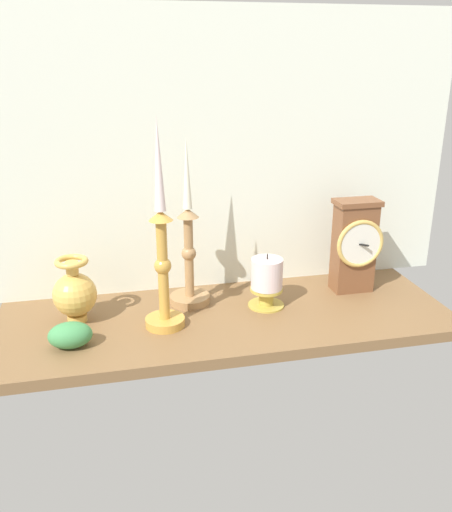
# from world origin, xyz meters

# --- Properties ---
(ground_plane) EXTENTS (1.00, 0.36, 0.02)m
(ground_plane) POSITION_xyz_m (0.00, 0.00, -0.01)
(ground_plane) COLOR brown
(back_wall) EXTENTS (1.20, 0.02, 0.65)m
(back_wall) POSITION_xyz_m (0.00, 0.18, 0.33)
(back_wall) COLOR silver
(back_wall) RESTS_ON ground_plane
(mantel_clock) EXTENTS (0.12, 0.08, 0.23)m
(mantel_clock) POSITION_xyz_m (0.33, 0.07, 0.12)
(mantel_clock) COLOR brown
(mantel_clock) RESTS_ON ground_plane
(candlestick_tall_left) EXTENTS (0.09, 0.09, 0.39)m
(candlestick_tall_left) POSITION_xyz_m (-0.07, 0.08, 0.12)
(candlestick_tall_left) COLOR #A47C4F
(candlestick_tall_left) RESTS_ON ground_plane
(candlestick_tall_center) EXTENTS (0.08, 0.08, 0.44)m
(candlestick_tall_center) POSITION_xyz_m (-0.14, -0.02, 0.16)
(candlestick_tall_center) COLOR gold
(candlestick_tall_center) RESTS_ON ground_plane
(brass_vase_bulbous) EXTENTS (0.09, 0.09, 0.14)m
(brass_vase_bulbous) POSITION_xyz_m (-0.32, 0.04, 0.07)
(brass_vase_bulbous) COLOR gold
(brass_vase_bulbous) RESTS_ON ground_plane
(pillar_candle_front) EXTENTS (0.08, 0.08, 0.13)m
(pillar_candle_front) POSITION_xyz_m (0.10, 0.03, 0.06)
(pillar_candle_front) COLOR gold
(pillar_candle_front) RESTS_ON ground_plane
(ivy_sprig) EXTENTS (0.09, 0.06, 0.05)m
(ivy_sprig) POSITION_xyz_m (-0.33, -0.07, 0.03)
(ivy_sprig) COLOR #408A4D
(ivy_sprig) RESTS_ON ground_plane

